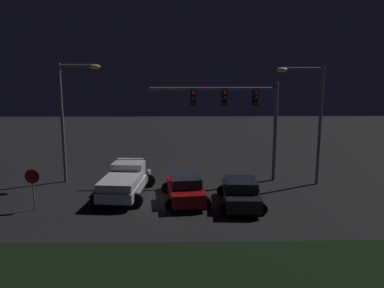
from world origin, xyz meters
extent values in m
plane|color=black|center=(0.00, 0.00, 0.00)|extent=(80.00, 80.00, 0.00)
cube|color=black|center=(0.00, -9.60, 0.05)|extent=(25.22, 6.48, 0.10)
cube|color=silver|center=(-3.03, 0.17, 0.68)|extent=(2.52, 5.57, 0.55)
cube|color=silver|center=(-2.92, 1.36, 1.38)|extent=(2.02, 2.07, 0.85)
cube|color=black|center=(-2.92, 1.36, 1.50)|extent=(1.90, 1.69, 0.51)
cube|color=silver|center=(-3.14, -0.90, 1.18)|extent=(2.21, 3.20, 0.45)
cylinder|color=black|center=(-3.87, 2.21, 0.40)|extent=(0.80, 0.22, 0.80)
cylinder|color=black|center=(-1.82, 2.01, 0.40)|extent=(0.80, 0.22, 0.80)
cylinder|color=black|center=(-4.25, -1.66, 0.40)|extent=(0.80, 0.22, 0.80)
cylinder|color=black|center=(-2.20, -1.86, 0.40)|extent=(0.80, 0.22, 0.80)
cube|color=black|center=(3.48, -1.52, 0.61)|extent=(2.01, 4.48, 0.70)
cube|color=black|center=(3.46, -1.77, 1.23)|extent=(1.69, 2.07, 0.55)
cylinder|color=black|center=(2.63, 0.02, 0.32)|extent=(0.64, 0.22, 0.64)
cylinder|color=black|center=(4.47, -0.07, 0.32)|extent=(0.64, 0.22, 0.64)
cylinder|color=black|center=(2.48, -2.97, 0.32)|extent=(0.64, 0.22, 0.64)
cylinder|color=black|center=(4.32, -3.06, 0.32)|extent=(0.64, 0.22, 0.64)
cube|color=maroon|center=(0.44, -0.70, 0.61)|extent=(2.29, 4.58, 0.70)
cube|color=black|center=(0.47, -0.95, 1.23)|extent=(1.82, 2.17, 0.55)
cylinder|color=black|center=(-0.64, 0.68, 0.32)|extent=(0.64, 0.22, 0.64)
cylinder|color=black|center=(1.19, 0.89, 0.32)|extent=(0.64, 0.22, 0.64)
cylinder|color=black|center=(-0.30, -2.29, 0.32)|extent=(0.64, 0.22, 0.64)
cylinder|color=black|center=(1.53, -2.08, 0.32)|extent=(0.64, 0.22, 0.64)
cylinder|color=slate|center=(6.39, 3.42, 3.25)|extent=(0.24, 0.24, 6.50)
cylinder|color=slate|center=(2.29, 3.42, 6.10)|extent=(8.20, 0.18, 0.18)
cube|color=black|center=(4.99, 3.42, 5.50)|extent=(0.32, 0.44, 0.95)
sphere|color=red|center=(4.99, 3.19, 5.80)|extent=(0.22, 0.22, 0.22)
sphere|color=#59380A|center=(4.99, 3.19, 5.50)|extent=(0.22, 0.22, 0.22)
sphere|color=#0C4719|center=(4.99, 3.19, 5.20)|extent=(0.22, 0.22, 0.22)
cube|color=black|center=(2.99, 3.42, 5.50)|extent=(0.32, 0.44, 0.95)
sphere|color=red|center=(2.99, 3.19, 5.80)|extent=(0.22, 0.22, 0.22)
sphere|color=#59380A|center=(2.99, 3.19, 5.50)|extent=(0.22, 0.22, 0.22)
sphere|color=#0C4719|center=(2.99, 3.19, 5.20)|extent=(0.22, 0.22, 0.22)
cube|color=black|center=(0.99, 3.42, 5.50)|extent=(0.32, 0.44, 0.95)
sphere|color=red|center=(0.99, 3.19, 5.80)|extent=(0.22, 0.22, 0.22)
sphere|color=#59380A|center=(0.99, 3.19, 5.50)|extent=(0.22, 0.22, 0.22)
sphere|color=#0C4719|center=(0.99, 3.19, 5.20)|extent=(0.22, 0.22, 0.22)
cylinder|color=slate|center=(-7.44, 3.31, 3.86)|extent=(0.20, 0.20, 7.72)
cylinder|color=slate|center=(-6.31, 3.31, 7.57)|extent=(2.26, 0.12, 0.12)
ellipsoid|color=#F9CC72|center=(-5.18, 3.31, 7.47)|extent=(0.70, 0.44, 0.30)
cylinder|color=slate|center=(8.99, 2.43, 3.76)|extent=(0.20, 0.20, 7.53)
cylinder|color=slate|center=(7.71, 2.43, 7.38)|extent=(2.55, 0.12, 0.12)
ellipsoid|color=#F9CC72|center=(6.43, 2.43, 7.28)|extent=(0.70, 0.44, 0.30)
cylinder|color=slate|center=(-7.48, -2.11, 1.10)|extent=(0.07, 0.07, 2.20)
cylinder|color=#B20C0F|center=(-7.48, -2.14, 1.85)|extent=(0.76, 0.03, 0.76)
camera|label=1|loc=(0.42, -22.08, 7.30)|focal=36.96mm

